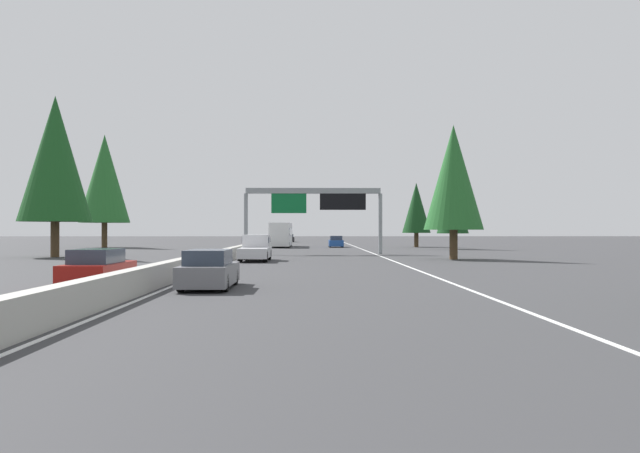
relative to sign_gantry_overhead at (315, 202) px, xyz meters
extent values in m
plane|color=#38383A|center=(5.15, 6.04, -4.81)|extent=(320.00, 320.00, 0.00)
cube|color=#ADAAA3|center=(25.15, 6.34, -4.36)|extent=(180.00, 0.56, 0.90)
cube|color=silver|center=(15.15, -5.48, -4.81)|extent=(160.00, 0.16, 0.01)
cube|color=silver|center=(15.15, 5.79, -4.81)|extent=(160.00, 0.16, 0.01)
cylinder|color=gray|center=(0.04, 6.34, -2.04)|extent=(0.36, 0.36, 5.55)
cylinder|color=gray|center=(0.04, -5.98, -2.04)|extent=(0.36, 0.36, 5.55)
cube|color=gray|center=(0.04, 0.18, 0.98)|extent=(0.50, 12.32, 0.50)
cube|color=#0C602D|center=(-0.11, 2.40, -0.12)|extent=(0.12, 3.20, 1.90)
cube|color=black|center=(-0.11, -2.53, -0.02)|extent=(0.16, 4.20, 1.50)
cube|color=slate|center=(-33.49, 4.22, -4.29)|extent=(4.40, 1.80, 0.76)
cube|color=#2D3847|center=(-33.71, 4.22, -3.63)|extent=(2.46, 1.51, 0.56)
cylinder|color=black|center=(-32.08, 5.01, -4.49)|extent=(0.64, 0.22, 0.64)
cylinder|color=black|center=(-32.08, 3.43, -4.49)|extent=(0.64, 0.22, 0.64)
cylinder|color=black|center=(-34.90, 5.01, -4.49)|extent=(0.64, 0.22, 0.64)
cylinder|color=black|center=(-34.90, 3.43, -4.49)|extent=(0.64, 0.22, 0.64)
cube|color=silver|center=(-12.69, 4.33, -4.20)|extent=(5.60, 2.00, 0.70)
cube|color=silver|center=(-11.69, 4.33, -3.40)|extent=(2.24, 1.84, 0.90)
cube|color=#2D3847|center=(-11.69, 4.33, -3.31)|extent=(2.02, 1.92, 0.41)
cylinder|color=black|center=(-10.85, 5.19, -4.41)|extent=(0.80, 0.28, 0.80)
cylinder|color=black|center=(-10.85, 3.47, -4.41)|extent=(0.80, 0.28, 0.80)
cylinder|color=black|center=(-14.54, 5.19, -4.41)|extent=(0.80, 0.28, 0.80)
cylinder|color=black|center=(-14.54, 3.47, -4.41)|extent=(0.80, 0.28, 0.80)
cube|color=#1E4793|center=(23.12, -2.81, -4.29)|extent=(4.40, 1.80, 0.76)
cube|color=#2D3847|center=(22.90, -2.81, -3.63)|extent=(2.46, 1.51, 0.56)
cylinder|color=black|center=(24.52, -2.02, -4.49)|extent=(0.64, 0.22, 0.64)
cylinder|color=black|center=(24.52, -3.60, -4.49)|extent=(0.64, 0.22, 0.64)
cylinder|color=black|center=(21.71, -2.02, -4.49)|extent=(0.64, 0.22, 0.64)
cylinder|color=black|center=(21.71, -3.60, -4.49)|extent=(0.64, 0.22, 0.64)
cube|color=white|center=(24.24, 4.26, -3.16)|extent=(11.50, 2.50, 2.90)
cube|color=#2D3847|center=(24.24, 4.26, -2.80)|extent=(11.04, 2.55, 0.84)
cylinder|color=black|center=(28.26, 5.36, -4.31)|extent=(1.00, 0.30, 1.00)
cylinder|color=black|center=(28.26, 3.16, -4.31)|extent=(1.00, 0.30, 1.00)
cylinder|color=black|center=(20.21, 5.36, -4.31)|extent=(1.00, 0.30, 1.00)
cylinder|color=black|center=(20.21, 3.16, -4.31)|extent=(1.00, 0.30, 1.00)
cube|color=black|center=(58.88, 4.44, -4.29)|extent=(4.40, 1.80, 0.76)
cube|color=#2D3847|center=(58.66, 4.44, -3.63)|extent=(2.46, 1.51, 0.56)
cylinder|color=black|center=(60.29, 5.23, -4.49)|extent=(0.64, 0.22, 0.64)
cylinder|color=black|center=(60.29, 3.65, -4.49)|extent=(0.64, 0.22, 0.64)
cylinder|color=black|center=(57.47, 5.23, -4.49)|extent=(0.64, 0.22, 0.64)
cylinder|color=black|center=(57.47, 3.65, -4.49)|extent=(0.64, 0.22, 0.64)
cube|color=maroon|center=(-32.45, 8.75, -4.29)|extent=(4.40, 1.80, 0.76)
cube|color=#2D3847|center=(-32.67, 8.75, -3.63)|extent=(2.46, 1.51, 0.56)
cylinder|color=black|center=(-31.05, 9.54, -4.49)|extent=(0.64, 0.22, 0.64)
cylinder|color=black|center=(-31.05, 7.96, -4.49)|extent=(0.64, 0.22, 0.64)
cylinder|color=black|center=(-33.86, 9.54, -4.49)|extent=(0.64, 0.22, 0.64)
cylinder|color=black|center=(-33.86, 7.96, -4.49)|extent=(0.64, 0.22, 0.64)
cylinder|color=#4C3823|center=(-10.31, -10.36, -3.70)|extent=(0.60, 0.60, 2.23)
cone|color=#236028|center=(-10.31, -10.36, 1.38)|extent=(4.47, 4.47, 7.92)
cylinder|color=#4C3823|center=(14.49, -15.90, -3.91)|extent=(0.56, 0.56, 1.82)
cone|color=#143D19|center=(14.49, -15.90, 0.23)|extent=(3.64, 3.64, 6.44)
cylinder|color=#4C3823|center=(23.79, -13.27, -3.90)|extent=(0.56, 0.56, 1.84)
cone|color=#143D19|center=(23.79, -13.27, 0.28)|extent=(3.68, 3.68, 6.52)
cylinder|color=#4C3823|center=(-5.89, 21.28, -3.36)|extent=(0.68, 0.68, 2.91)
cone|color=#194C1E|center=(-5.89, 21.28, 3.24)|extent=(5.81, 5.81, 10.30)
cylinder|color=#4C3823|center=(22.21, 26.50, -3.24)|extent=(0.70, 0.70, 3.14)
cone|color=#236028|center=(22.21, 26.50, 3.90)|extent=(6.29, 6.29, 11.15)
camera|label=1|loc=(-57.35, 0.34, -2.60)|focal=35.24mm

